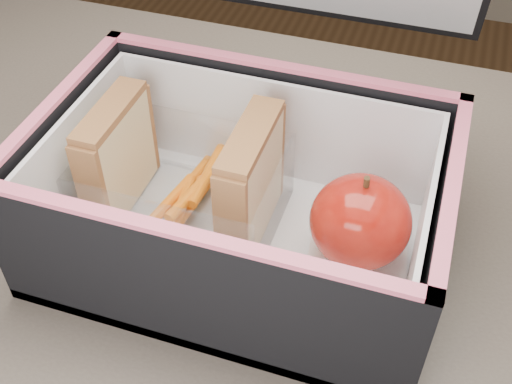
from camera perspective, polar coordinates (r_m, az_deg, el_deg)
kitchen_table at (r=0.62m, az=3.55°, el=-13.98°), size 1.20×0.80×0.75m
lunch_bag at (r=0.53m, az=-1.19°, el=0.44°), size 0.33×0.33×0.31m
plastic_tub at (r=0.56m, az=-6.40°, el=0.52°), size 0.17×0.12×0.07m
sandwich_left at (r=0.57m, az=-12.21°, el=3.22°), size 0.03×0.09×0.10m
sandwich_right at (r=0.53m, az=-0.46°, el=0.82°), size 0.03×0.10×0.11m
carrot_sticks at (r=0.58m, az=-6.08°, el=-0.35°), size 0.05×0.12×0.03m
paper_napkin at (r=0.55m, az=9.04°, el=-5.09°), size 0.09×0.09×0.01m
red_apple at (r=0.52m, az=9.25°, el=-2.59°), size 0.08×0.08×0.09m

